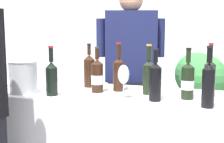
% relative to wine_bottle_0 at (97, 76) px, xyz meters
% --- Properties ---
extents(wall_back, '(8.00, 0.10, 2.80)m').
position_rel_wine_bottle_0_xyz_m(wall_back, '(0.07, 2.60, 0.32)').
color(wall_back, white).
rests_on(wall_back, ground_plane).
extents(wine_bottle_0, '(0.08, 0.08, 0.32)m').
position_rel_wine_bottle_0_xyz_m(wine_bottle_0, '(0.00, 0.00, 0.00)').
color(wine_bottle_0, black).
rests_on(wine_bottle_0, counter).
extents(wine_bottle_1, '(0.07, 0.07, 0.32)m').
position_rel_wine_bottle_0_xyz_m(wine_bottle_1, '(0.43, -0.13, 0.01)').
color(wine_bottle_1, black).
rests_on(wine_bottle_1, counter).
extents(wine_bottle_2, '(0.08, 0.08, 0.34)m').
position_rel_wine_bottle_0_xyz_m(wine_bottle_2, '(0.35, 0.05, 0.01)').
color(wine_bottle_2, black).
rests_on(wine_bottle_2, counter).
extents(wine_bottle_3, '(0.07, 0.07, 0.35)m').
position_rel_wine_bottle_0_xyz_m(wine_bottle_3, '(0.74, 0.09, 0.02)').
color(wine_bottle_3, black).
rests_on(wine_bottle_3, counter).
extents(wine_bottle_4, '(0.08, 0.08, 0.32)m').
position_rel_wine_bottle_0_xyz_m(wine_bottle_4, '(0.61, -0.02, 0.00)').
color(wine_bottle_4, black).
rests_on(wine_bottle_4, counter).
extents(wine_bottle_5, '(0.07, 0.07, 0.34)m').
position_rel_wine_bottle_0_xyz_m(wine_bottle_5, '(0.74, -0.19, 0.02)').
color(wine_bottle_5, black).
rests_on(wine_bottle_5, counter).
extents(wine_bottle_6, '(0.08, 0.08, 0.33)m').
position_rel_wine_bottle_0_xyz_m(wine_bottle_6, '(-0.13, 0.16, 0.01)').
color(wine_bottle_6, black).
rests_on(wine_bottle_6, counter).
extents(wine_bottle_9, '(0.08, 0.08, 0.33)m').
position_rel_wine_bottle_0_xyz_m(wine_bottle_9, '(-0.25, -0.19, 0.01)').
color(wine_bottle_9, black).
rests_on(wine_bottle_9, counter).
extents(wine_bottle_10, '(0.08, 0.08, 0.34)m').
position_rel_wine_bottle_0_xyz_m(wine_bottle_10, '(0.13, 0.09, 0.01)').
color(wine_bottle_10, black).
rests_on(wine_bottle_10, counter).
extents(wine_glass, '(0.08, 0.08, 0.22)m').
position_rel_wine_bottle_0_xyz_m(wine_glass, '(0.23, -0.14, 0.03)').
color(wine_glass, silver).
rests_on(wine_glass, counter).
extents(ice_bucket, '(0.20, 0.20, 0.22)m').
position_rel_wine_bottle_0_xyz_m(ice_bucket, '(-0.48, -0.17, -0.00)').
color(ice_bucket, silver).
rests_on(ice_bucket, counter).
extents(person_server, '(0.58, 0.36, 1.75)m').
position_rel_wine_bottle_0_xyz_m(person_server, '(0.06, 0.65, -0.22)').
color(person_server, black).
rests_on(person_server, ground_plane).
extents(potted_shrub, '(0.52, 0.63, 1.19)m').
position_rel_wine_bottle_0_xyz_m(potted_shrub, '(0.65, 0.95, -0.29)').
color(potted_shrub, brown).
rests_on(potted_shrub, ground_plane).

